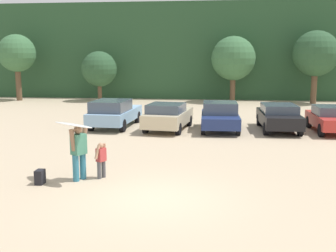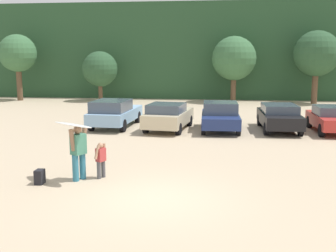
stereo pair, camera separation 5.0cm
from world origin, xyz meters
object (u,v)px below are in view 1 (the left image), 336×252
object	(u,v)px
parked_car_sky_blue	(114,113)
person_adult	(79,150)
person_child	(101,158)
parked_car_navy	(220,116)
parked_car_black	(279,116)
backpack_dropped	(40,177)
parked_car_red	(332,119)
parked_car_champagne	(168,116)
surfboard_white	(73,125)

from	to	relation	value
parked_car_sky_blue	person_adult	xyz separation A→B (m)	(1.33, -9.79, 0.19)
person_adult	person_child	distance (m)	0.78
parked_car_navy	person_child	xyz separation A→B (m)	(-3.85, -9.18, -0.11)
parked_car_black	backpack_dropped	xyz separation A→B (m)	(-8.66, -10.39, -0.53)
person_adult	backpack_dropped	size ratio (longest dim) A/B	3.93
person_child	backpack_dropped	world-z (taller)	person_child
parked_car_red	person_child	distance (m)	13.37
parked_car_black	parked_car_champagne	bearing A→B (deg)	93.74
person_adult	surfboard_white	bearing A→B (deg)	73.06
parked_car_sky_blue	person_adult	world-z (taller)	person_adult
parked_car_sky_blue	parked_car_champagne	size ratio (longest dim) A/B	1.09
parked_car_sky_blue	parked_car_navy	bearing A→B (deg)	-89.88
parked_car_red	person_adult	bearing A→B (deg)	132.38
parked_car_champagne	parked_car_black	size ratio (longest dim) A/B	1.00
person_adult	backpack_dropped	xyz separation A→B (m)	(-1.08, -0.56, -0.77)
parked_car_black	backpack_dropped	bearing A→B (deg)	138.85
parked_car_champagne	surfboard_white	size ratio (longest dim) A/B	2.49
parked_car_champagne	person_child	world-z (taller)	parked_car_champagne
surfboard_white	backpack_dropped	xyz separation A→B (m)	(-0.96, -0.44, -1.58)
parked_car_champagne	parked_car_navy	bearing A→B (deg)	-79.05
parked_car_champagne	parked_car_red	size ratio (longest dim) A/B	1.09
parked_car_navy	backpack_dropped	world-z (taller)	parked_car_navy
parked_car_sky_blue	parked_car_navy	world-z (taller)	parked_car_sky_blue
parked_car_sky_blue	parked_car_red	world-z (taller)	parked_car_sky_blue
parked_car_navy	person_child	size ratio (longest dim) A/B	3.39
parked_car_black	parked_car_sky_blue	bearing A→B (deg)	88.88
person_child	surfboard_white	xyz separation A→B (m)	(-0.75, -0.41, 1.15)
parked_car_sky_blue	parked_car_champagne	distance (m)	3.10
person_child	backpack_dropped	size ratio (longest dim) A/B	2.61
parked_car_champagne	surfboard_white	bearing A→B (deg)	176.38
parked_car_black	person_child	size ratio (longest dim) A/B	3.73
person_adult	person_child	size ratio (longest dim) A/B	1.51
parked_car_sky_blue	parked_car_champagne	bearing A→B (deg)	-95.75
surfboard_white	person_child	bearing A→B (deg)	-118.06
parked_car_black	surfboard_white	size ratio (longest dim) A/B	2.49
parked_car_champagne	surfboard_white	world-z (taller)	surfboard_white
parked_car_navy	parked_car_red	xyz separation A→B (m)	(5.73, 0.15, -0.06)
parked_car_black	backpack_dropped	distance (m)	13.53
person_adult	backpack_dropped	bearing A→B (deg)	55.49
person_adult	person_child	world-z (taller)	person_adult
parked_car_red	surfboard_white	bearing A→B (deg)	132.40
parked_car_black	parked_car_red	world-z (taller)	parked_car_black
parked_car_black	surfboard_white	distance (m)	12.62
parked_car_black	surfboard_white	world-z (taller)	surfboard_white
parked_car_red	backpack_dropped	world-z (taller)	parked_car_red
parked_car_red	parked_car_champagne	bearing A→B (deg)	91.21
person_child	parked_car_navy	bearing A→B (deg)	-84.62
parked_car_black	person_adult	world-z (taller)	person_adult
parked_car_black	person_child	distance (m)	11.80
person_adult	backpack_dropped	world-z (taller)	person_adult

